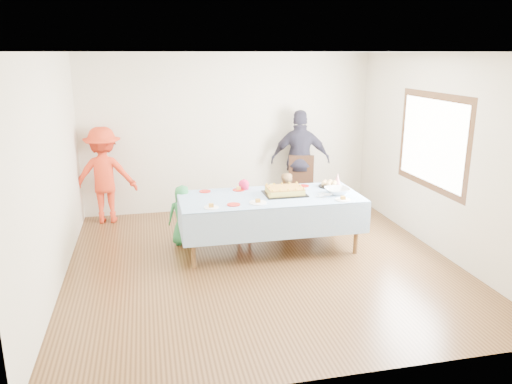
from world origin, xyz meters
TOP-DOWN VIEW (x-y plane):
  - ground at (0.00, 0.00)m, footprint 5.00×5.00m
  - room_walls at (0.05, 0.00)m, footprint 5.04×5.04m
  - party_table at (0.22, 0.46)m, footprint 2.50×1.10m
  - birthday_cake at (0.44, 0.50)m, footprint 0.58×0.44m
  - rolls_tray at (1.19, 0.74)m, footprint 0.31×0.31m
  - punch_bowl at (1.17, 0.36)m, footprint 0.34×0.34m
  - party_hat at (1.36, 0.85)m, footprint 0.10×0.10m
  - fork_pile at (0.94, 0.26)m, footprint 0.24×0.18m
  - plate_red_far_a at (-0.63, 0.87)m, footprint 0.17×0.17m
  - plate_red_far_b at (-0.15, 0.85)m, footprint 0.18×0.18m
  - plate_red_far_c at (0.35, 0.87)m, footprint 0.17×0.17m
  - plate_red_far_d at (0.83, 0.86)m, footprint 0.16×0.16m
  - plate_red_near at (-0.34, 0.15)m, footprint 0.17×0.17m
  - plate_white_left at (-0.65, 0.09)m, footprint 0.20×0.20m
  - plate_white_mid at (-0.02, 0.17)m, footprint 0.23×0.23m
  - plate_white_right at (1.13, 0.05)m, footprint 0.21×0.21m
  - dining_chair at (1.15, 1.96)m, footprint 0.52×0.52m
  - toddler_left at (-0.06, 0.90)m, footprint 0.40×0.34m
  - toddler_mid at (-0.96, 0.90)m, footprint 0.45×0.32m
  - toddler_right at (0.64, 1.17)m, footprint 0.53×0.47m
  - adult_left at (-2.10, 2.20)m, footprint 1.03×0.62m
  - adult_right at (1.20, 2.20)m, footprint 1.10×0.67m

SIDE VIEW (x-z plane):
  - ground at x=0.00m, z-range 0.00..0.00m
  - toddler_mid at x=-0.96m, z-range 0.00..0.88m
  - toddler_right at x=0.64m, z-range 0.00..0.91m
  - toddler_left at x=-0.06m, z-range 0.00..0.93m
  - dining_chair at x=1.15m, z-range 0.06..1.05m
  - party_table at x=0.22m, z-range 0.33..1.11m
  - adult_left at x=-2.10m, z-range 0.00..1.56m
  - plate_red_far_a at x=-0.63m, z-range 0.78..0.79m
  - plate_red_far_b at x=-0.15m, z-range 0.78..0.79m
  - plate_red_far_c at x=0.35m, z-range 0.78..0.79m
  - plate_red_far_d at x=0.83m, z-range 0.78..0.79m
  - plate_red_near at x=-0.34m, z-range 0.78..0.79m
  - plate_white_left at x=-0.65m, z-range 0.78..0.79m
  - plate_white_mid at x=-0.02m, z-range 0.78..0.79m
  - plate_white_right at x=1.13m, z-range 0.78..0.79m
  - fork_pile at x=0.94m, z-range 0.78..0.85m
  - rolls_tray at x=1.19m, z-range 0.77..0.87m
  - punch_bowl at x=1.17m, z-range 0.78..0.86m
  - birthday_cake at x=0.44m, z-range 0.78..0.88m
  - party_hat at x=1.36m, z-range 0.78..0.95m
  - adult_right at x=1.20m, z-range 0.00..1.75m
  - room_walls at x=0.05m, z-range 0.41..3.13m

